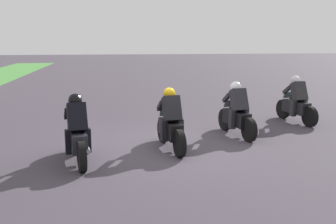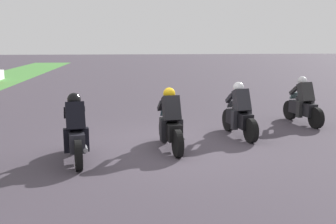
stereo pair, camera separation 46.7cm
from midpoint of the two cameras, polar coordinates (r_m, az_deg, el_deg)
The scene contains 5 objects.
ground_plane at distance 9.86m, azimuth 1.23°, elevation -5.05°, with size 120.00×120.00×0.00m, color #423B45.
rider_lane_a at distance 13.15m, azimuth 20.15°, elevation 1.04°, with size 2.03×0.61×1.51m.
rider_lane_b at distance 10.94m, azimuth 11.65°, elevation -0.34°, with size 2.03×0.61×1.51m.
rider_lane_c at distance 9.50m, azimuth 1.77°, elevation -1.80°, with size 2.04×0.59×1.51m.
rider_lane_d at distance 8.77m, azimuth -11.88°, elevation -3.07°, with size 2.03×0.63×1.51m.
Camera 2 is at (-9.46, 0.86, 2.67)m, focal length 41.59 mm.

